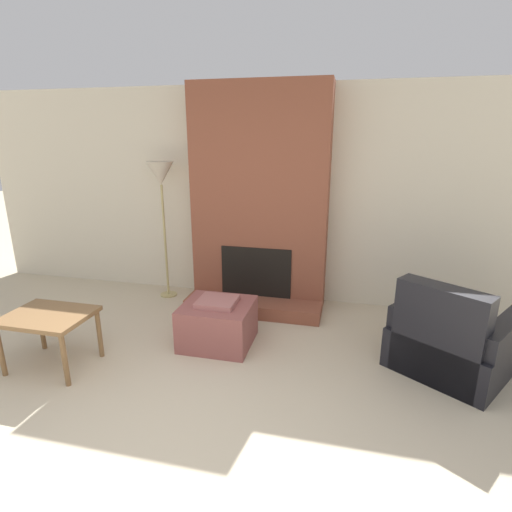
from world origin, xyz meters
TOP-DOWN VIEW (x-y plane):
  - ground_plane at (0.00, 0.00)m, footprint 24.00×24.00m
  - wall_back at (0.00, 3.19)m, footprint 7.75×0.06m
  - fireplace at (0.00, 2.94)m, footprint 1.60×0.77m
  - ottoman at (-0.17, 1.81)m, footprint 0.68×0.62m
  - armchair at (2.00, 1.86)m, footprint 1.29×1.31m
  - side_table at (-1.49, 1.07)m, footprint 0.72×0.56m
  - floor_lamp_left at (-1.21, 2.87)m, footprint 0.33×0.33m

SIDE VIEW (x-z plane):
  - ground_plane at x=0.00m, z-range 0.00..0.00m
  - ottoman at x=-0.17m, z-range -0.02..0.46m
  - armchair at x=2.00m, z-range -0.17..0.69m
  - side_table at x=-1.49m, z-range 0.19..0.70m
  - fireplace at x=0.00m, z-range -0.07..2.53m
  - wall_back at x=0.00m, z-range 0.00..2.60m
  - floor_lamp_left at x=-1.21m, z-range 0.65..2.37m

